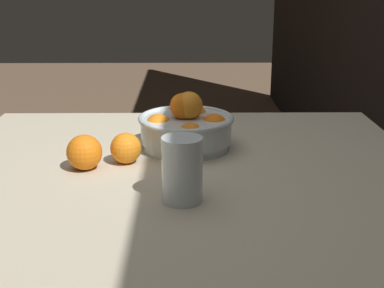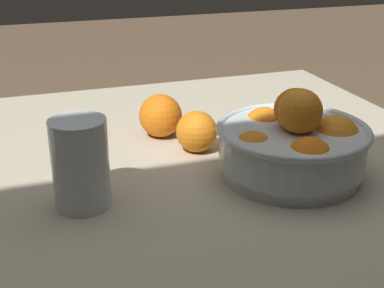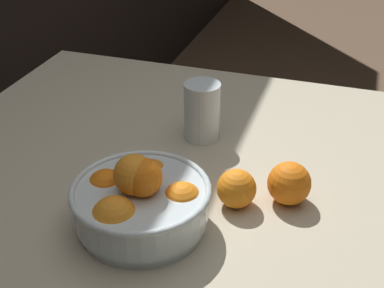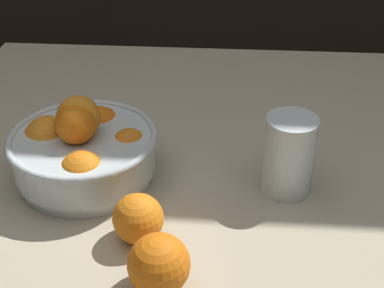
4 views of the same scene
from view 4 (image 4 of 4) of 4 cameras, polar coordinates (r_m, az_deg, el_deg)
name	(u,v)px [view 4 (image 4 of 4)]	position (r m, az deg, el deg)	size (l,w,h in m)	color
dining_table	(190,217)	(0.96, -0.18, -7.77)	(1.09, 1.18, 0.74)	#B7AD93
fruit_bowl	(84,149)	(0.92, -11.43, -0.56)	(0.25, 0.25, 0.15)	silver
juice_glass	(288,159)	(0.88, 10.22, -1.60)	(0.08, 0.08, 0.13)	#F4A314
orange_loose_near_bowl	(138,219)	(0.79, -5.77, -7.92)	(0.08, 0.08, 0.08)	orange
orange_loose_front	(159,264)	(0.72, -3.56, -12.70)	(0.08, 0.08, 0.08)	orange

